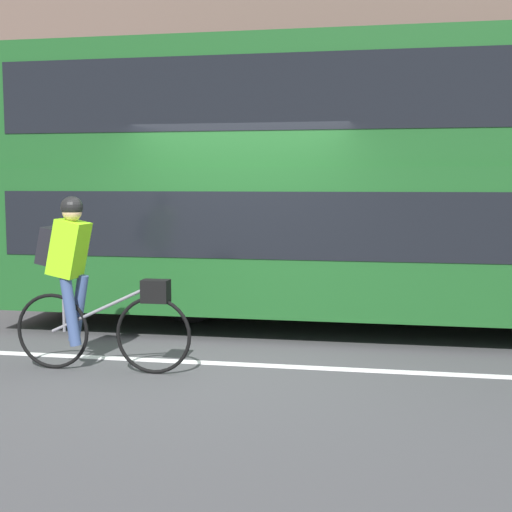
{
  "coord_description": "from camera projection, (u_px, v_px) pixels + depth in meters",
  "views": [
    {
      "loc": [
        1.7,
        -7.01,
        1.84
      ],
      "look_at": [
        0.27,
        0.59,
        1.04
      ],
      "focal_mm": 50.0,
      "sensor_mm": 36.0,
      "label": 1
    }
  ],
  "objects": [
    {
      "name": "building_facade",
      "position": [
        297.0,
        13.0,
        12.72
      ],
      "size": [
        60.0,
        0.3,
        9.68
      ],
      "color": "brown",
      "rests_on": "ground_plane"
    },
    {
      "name": "bus",
      "position": [
        474.0,
        173.0,
        8.64
      ],
      "size": [
        11.48,
        2.45,
        3.5
      ],
      "color": "black",
      "rests_on": "ground_plane"
    },
    {
      "name": "cyclist_on_bike",
      "position": [
        84.0,
        278.0,
        6.91
      ],
      "size": [
        1.79,
        0.32,
        1.71
      ],
      "color": "black",
      "rests_on": "ground_plane"
    },
    {
      "name": "road_center_line",
      "position": [
        218.0,
        363.0,
        7.26
      ],
      "size": [
        50.0,
        0.14,
        0.01
      ],
      "primitive_type": "cube",
      "color": "silver",
      "rests_on": "ground_plane"
    },
    {
      "name": "ground_plane",
      "position": [
        220.0,
        361.0,
        7.35
      ],
      "size": [
        80.0,
        80.0,
        0.0
      ],
      "primitive_type": "plane",
      "color": "#424244"
    },
    {
      "name": "trash_bin",
      "position": [
        286.0,
        256.0,
        12.1
      ],
      "size": [
        0.47,
        0.47,
        0.95
      ],
      "color": "#194C23",
      "rests_on": "sidewalk_curb"
    },
    {
      "name": "sidewalk_curb",
      "position": [
        288.0,
        286.0,
        12.24
      ],
      "size": [
        60.0,
        1.7,
        0.11
      ],
      "color": "#A8A399",
      "rests_on": "ground_plane"
    }
  ]
}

